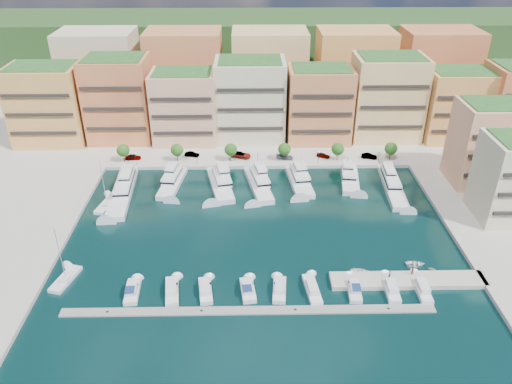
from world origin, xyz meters
The scene contains 58 objects.
ground centered at (0.00, 0.00, 0.00)m, with size 400.00×400.00×0.00m, color black.
north_quay centered at (0.00, 62.00, 0.00)m, with size 220.00×64.00×2.00m, color #9E998E.
hillside centered at (0.00, 110.00, 0.00)m, with size 240.00×40.00×58.00m, color #1C3716.
south_pontoon centered at (-3.00, -30.00, 0.00)m, with size 72.00×2.20×0.35m, color gray.
finger_pier centered at (30.00, -22.00, 0.00)m, with size 32.00×5.00×2.00m, color #9E998E.
apartment_0 centered at (-66.00, 49.99, 13.31)m, with size 22.00×16.50×24.80m.
apartment_1 centered at (-44.00, 51.99, 14.31)m, with size 20.00×16.50×26.80m.
apartment_2 centered at (-23.00, 49.99, 12.31)m, with size 20.00×15.50×22.80m.
apartment_3 centered at (-2.00, 51.99, 13.81)m, with size 22.00×16.50×25.80m.
apartment_4 centered at (20.00, 49.99, 12.81)m, with size 20.00×15.50×23.80m.
apartment_5 centered at (42.00, 51.99, 14.31)m, with size 22.00×16.50×26.80m.
apartment_6 centered at (64.00, 49.99, 12.31)m, with size 20.00×15.50×22.80m.
apartment_east_a centered at (62.00, 19.99, 12.31)m, with size 18.00×14.50×22.80m.
backblock_0 centered at (-55.00, 74.00, 16.00)m, with size 26.00×18.00×30.00m, color beige.
backblock_1 centered at (-25.00, 74.00, 16.00)m, with size 26.00×18.00×30.00m, color #BF8047.
backblock_2 centered at (5.00, 74.00, 16.00)m, with size 26.00×18.00×30.00m, color #EDC57D.
backblock_3 centered at (35.00, 74.00, 16.00)m, with size 26.00×18.00×30.00m, color #D99C4F.
backblock_4 centered at (65.00, 74.00, 16.00)m, with size 26.00×18.00×30.00m, color #DB8949.
tree_0 centered at (-40.00, 33.50, 4.74)m, with size 3.80×3.80×5.65m.
tree_1 centered at (-24.00, 33.50, 4.74)m, with size 3.80×3.80×5.65m.
tree_2 centered at (-8.00, 33.50, 4.74)m, with size 3.80×3.80×5.65m.
tree_3 centered at (8.00, 33.50, 4.74)m, with size 3.80×3.80×5.65m.
tree_4 centered at (24.00, 33.50, 4.74)m, with size 3.80×3.80×5.65m.
tree_5 centered at (40.00, 33.50, 4.74)m, with size 3.80×3.80×5.65m.
lamppost_0 centered at (-36.00, 31.20, 3.83)m, with size 0.30×0.30×4.20m.
lamppost_1 centered at (-18.00, 31.20, 3.83)m, with size 0.30×0.30×4.20m.
lamppost_2 centered at (0.00, 31.20, 3.83)m, with size 0.30×0.30×4.20m.
lamppost_3 centered at (18.00, 31.20, 3.83)m, with size 0.30×0.30×4.20m.
lamppost_4 centered at (36.00, 31.20, 3.83)m, with size 0.30×0.30×4.20m.
yacht_0 centered at (-36.80, 16.52, 1.21)m, with size 6.70×27.52×7.30m.
yacht_1 centered at (-24.01, 20.86, 1.09)m, with size 6.81×18.12×7.30m.
yacht_2 centered at (-10.62, 19.98, 1.21)m, with size 8.77×20.27×7.30m.
yacht_3 centered at (-0.03, 19.78, 1.21)m, with size 8.25×20.61×7.30m.
yacht_4 centered at (11.48, 20.97, 1.09)m, with size 7.01×17.89×7.30m.
yacht_5 centered at (25.78, 21.82, 1.21)m, with size 6.60×16.14×7.30m.
yacht_6 centered at (36.81, 18.04, 1.21)m, with size 5.92×24.18×7.30m.
cruiser_1 centered at (-26.26, -24.60, 0.57)m, with size 3.13×7.59×2.66m.
cruiser_2 centered at (-18.35, -24.59, 0.55)m, with size 3.62×8.52×2.55m.
cruiser_3 centered at (-11.62, -24.58, 0.55)m, with size 3.47×7.87×2.55m.
cruiser_4 centered at (-3.09, -24.59, 0.57)m, with size 3.50×7.35×2.66m.
cruiser_5 centered at (3.29, -24.58, 0.55)m, with size 3.20×7.75×2.55m.
cruiser_6 centered at (9.88, -24.60, 0.55)m, with size 3.36×9.09×2.55m.
cruiser_7 centered at (18.34, -24.60, 0.57)m, with size 2.99×7.94×2.66m.
cruiser_8 centered at (25.82, -24.59, 0.55)m, with size 2.75×8.35×2.55m.
cruiser_9 centered at (32.06, -24.60, 0.55)m, with size 2.55×9.07×2.55m.
sailboat_0 centered at (-40.98, -20.36, 0.31)m, with size 4.92×8.98×13.20m.
sailboat_2 centered at (-39.72, 9.77, 0.31)m, with size 4.70×9.99×13.20m.
tender_2 centered at (33.22, -16.56, 0.43)m, with size 3.00×4.19×0.87m, color silver.
tender_0 centered at (20.83, -19.00, 0.44)m, with size 3.06×4.28×0.89m, color silver.
tender_3 centered at (36.25, -18.26, 0.43)m, with size 1.42×1.64×0.86m, color beige.
car_0 centered at (-37.76, 35.19, 1.80)m, with size 1.88×4.67×1.59m, color gray.
car_1 centered at (-20.09, 36.88, 1.72)m, with size 1.53×4.39×1.45m, color gray.
car_2 centered at (-5.05, 35.97, 1.86)m, with size 2.85×6.18×1.72m, color gray.
car_3 centered at (8.30, 34.77, 1.74)m, with size 2.07×5.08×1.47m, color gray.
car_4 centered at (20.11, 35.57, 1.69)m, with size 1.63×4.05×1.38m, color gray.
car_5 centered at (33.99, 34.53, 1.78)m, with size 1.65×4.74×1.56m, color gray.
person_0 centered at (26.08, -21.84, 1.93)m, with size 0.68×0.45×1.86m, color #27314E.
person_1 centered at (31.04, -20.65, 1.95)m, with size 0.93×0.72×1.91m, color #49332C.
Camera 1 is at (-2.77, -101.83, 67.44)m, focal length 35.00 mm.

